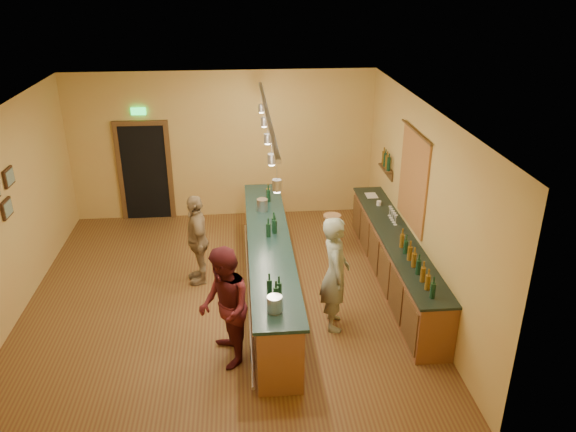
{
  "coord_description": "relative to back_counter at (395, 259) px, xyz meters",
  "views": [
    {
      "loc": [
        0.35,
        -8.21,
        5.11
      ],
      "look_at": [
        1.1,
        0.2,
        1.36
      ],
      "focal_mm": 35.0,
      "sensor_mm": 36.0,
      "label": 1
    }
  ],
  "objects": [
    {
      "name": "bartender",
      "position": [
        -1.26,
        -1.15,
        0.43
      ],
      "size": [
        0.47,
        0.69,
        1.83
      ],
      "primitive_type": "imported",
      "rotation": [
        0.0,
        0.0,
        1.51
      ],
      "color": "gray",
      "rests_on": "floor"
    },
    {
      "name": "tasting_bar",
      "position": [
        -2.2,
        -0.18,
        0.12
      ],
      "size": [
        0.74,
        5.1,
        1.38
      ],
      "color": "brown",
      "rests_on": "floor"
    },
    {
      "name": "ceiling",
      "position": [
        -2.97,
        -0.18,
        2.71
      ],
      "size": [
        6.5,
        7.0,
        0.02
      ],
      "primitive_type": "cube",
      "color": "silver",
      "rests_on": "wall_back"
    },
    {
      "name": "customer_b",
      "position": [
        -3.41,
        0.42,
        0.33
      ],
      "size": [
        0.55,
        1.01,
        1.63
      ],
      "primitive_type": "imported",
      "rotation": [
        0.0,
        0.0,
        -1.4
      ],
      "color": "#997A51",
      "rests_on": "floor"
    },
    {
      "name": "bottle_shelf",
      "position": [
        0.2,
        1.72,
        1.18
      ],
      "size": [
        0.17,
        0.55,
        0.54
      ],
      "color": "#462615",
      "rests_on": "wall_right"
    },
    {
      "name": "doorway",
      "position": [
        -4.67,
        3.3,
        0.64
      ],
      "size": [
        1.15,
        0.09,
        2.48
      ],
      "color": "black",
      "rests_on": "wall_back"
    },
    {
      "name": "pendant_track",
      "position": [
        -2.19,
        -0.18,
        2.5
      ],
      "size": [
        0.11,
        4.6,
        0.5
      ],
      "color": "silver",
      "rests_on": "ceiling"
    },
    {
      "name": "bar_stool",
      "position": [
        -0.87,
        1.45,
        0.08
      ],
      "size": [
        0.35,
        0.35,
        0.71
      ],
      "rotation": [
        0.0,
        0.0,
        -0.01
      ],
      "color": "#AF854F",
      "rests_on": "floor"
    },
    {
      "name": "wall_back",
      "position": [
        -2.97,
        3.32,
        1.11
      ],
      "size": [
        6.5,
        0.02,
        3.2
      ],
      "primitive_type": "cube",
      "color": "tan",
      "rests_on": "floor"
    },
    {
      "name": "wall_front",
      "position": [
        -2.97,
        -3.68,
        1.11
      ],
      "size": [
        6.5,
        0.02,
        3.2
      ],
      "primitive_type": "cube",
      "color": "tan",
      "rests_on": "floor"
    },
    {
      "name": "tapestry",
      "position": [
        0.26,
        0.22,
        1.36
      ],
      "size": [
        0.03,
        1.4,
        1.6
      ],
      "primitive_type": "cube",
      "color": "maroon",
      "rests_on": "wall_right"
    },
    {
      "name": "wall_left",
      "position": [
        -6.22,
        -0.18,
        1.11
      ],
      "size": [
        0.02,
        7.0,
        3.2
      ],
      "primitive_type": "cube",
      "color": "tan",
      "rests_on": "floor"
    },
    {
      "name": "customer_a",
      "position": [
        -2.9,
        -1.87,
        0.39
      ],
      "size": [
        0.82,
        0.97,
        1.75
      ],
      "primitive_type": "imported",
      "rotation": [
        0.0,
        0.0,
        -1.36
      ],
      "color": "#59191E",
      "rests_on": "floor"
    },
    {
      "name": "back_counter",
      "position": [
        0.0,
        0.0,
        0.0
      ],
      "size": [
        0.6,
        4.55,
        1.27
      ],
      "color": "brown",
      "rests_on": "floor"
    },
    {
      "name": "floor",
      "position": [
        -2.97,
        -0.18,
        -0.49
      ],
      "size": [
        7.0,
        7.0,
        0.0
      ],
      "primitive_type": "plane",
      "color": "brown",
      "rests_on": "ground"
    },
    {
      "name": "wall_right",
      "position": [
        0.28,
        -0.18,
        1.11
      ],
      "size": [
        0.02,
        7.0,
        3.2
      ],
      "primitive_type": "cube",
      "color": "tan",
      "rests_on": "floor"
    }
  ]
}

